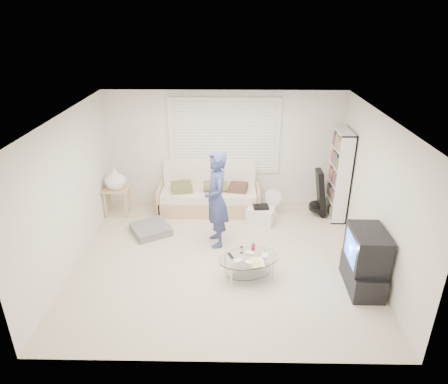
{
  "coord_description": "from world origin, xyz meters",
  "views": [
    {
      "loc": [
        0.14,
        -5.85,
        3.96
      ],
      "look_at": [
        0.03,
        0.3,
        1.14
      ],
      "focal_mm": 32.0,
      "sensor_mm": 36.0,
      "label": 1
    }
  ],
  "objects_px": {
    "futon_sofa": "(209,195)",
    "tv_unit": "(365,261)",
    "coffee_table": "(249,261)",
    "bookshelf": "(339,175)"
  },
  "relations": [
    {
      "from": "futon_sofa",
      "to": "tv_unit",
      "type": "bearing_deg",
      "value": -46.01
    },
    {
      "from": "bookshelf",
      "to": "coffee_table",
      "type": "xyz_separation_m",
      "value": [
        -1.88,
        -2.16,
        -0.62
      ]
    },
    {
      "from": "tv_unit",
      "to": "coffee_table",
      "type": "height_order",
      "value": "tv_unit"
    },
    {
      "from": "bookshelf",
      "to": "coffee_table",
      "type": "relative_size",
      "value": 1.63
    },
    {
      "from": "tv_unit",
      "to": "coffee_table",
      "type": "xyz_separation_m",
      "value": [
        -1.76,
        0.21,
        -0.18
      ]
    },
    {
      "from": "futon_sofa",
      "to": "coffee_table",
      "type": "distance_m",
      "value": 2.51
    },
    {
      "from": "bookshelf",
      "to": "coffee_table",
      "type": "bearing_deg",
      "value": -131.0
    },
    {
      "from": "futon_sofa",
      "to": "bookshelf",
      "type": "relative_size",
      "value": 1.15
    },
    {
      "from": "futon_sofa",
      "to": "tv_unit",
      "type": "height_order",
      "value": "futon_sofa"
    },
    {
      "from": "tv_unit",
      "to": "coffee_table",
      "type": "relative_size",
      "value": 0.87
    }
  ]
}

